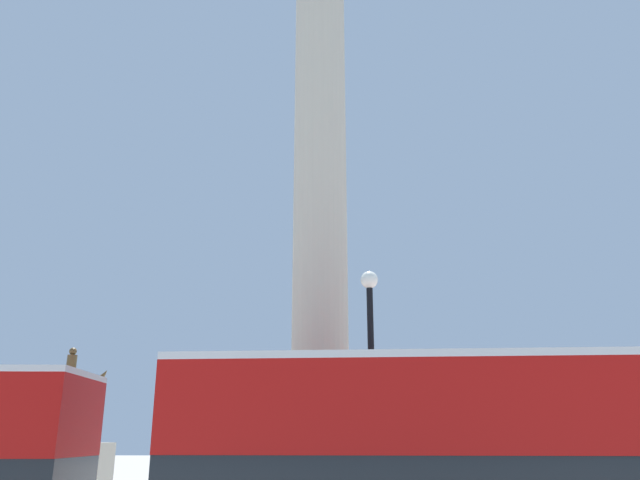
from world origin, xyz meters
TOP-DOWN VIEW (x-y plane):
  - monument_column at (0.00, 0.00)m, footprint 4.62×4.62m
  - bus_c at (2.96, -6.46)m, footprint 10.13×2.87m
  - equestrian_statue at (-9.71, 5.84)m, footprint 3.24×2.31m
  - street_lamp at (1.33, -3.74)m, footprint 0.39×0.39m

SIDE VIEW (x-z plane):
  - equestrian_statue at x=-9.71m, z-range -1.28..4.94m
  - bus_c at x=2.96m, z-range 0.23..4.46m
  - street_lamp at x=1.33m, z-range 0.19..6.69m
  - monument_column at x=0.00m, z-range -3.89..20.82m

